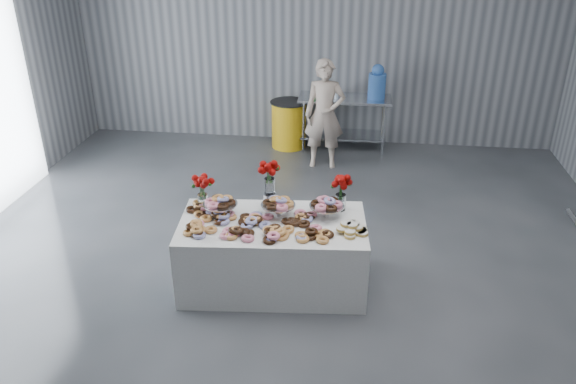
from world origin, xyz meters
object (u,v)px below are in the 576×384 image
at_px(prep_table, 344,114).
at_px(water_jug, 377,83).
at_px(display_table, 273,254).
at_px(trash_barrel, 289,124).
at_px(person, 325,114).

bearing_deg(prep_table, water_jug, -0.00).
height_order(prep_table, water_jug, water_jug).
bearing_deg(display_table, trash_barrel, 94.82).
distance_m(prep_table, water_jug, 0.73).
height_order(display_table, water_jug, water_jug).
bearing_deg(person, prep_table, 67.06).
bearing_deg(trash_barrel, water_jug, 0.00).
height_order(display_table, trash_barrel, trash_barrel).
xyz_separation_m(water_jug, trash_barrel, (-1.42, 0.00, -0.75)).
bearing_deg(water_jug, trash_barrel, 180.00).
distance_m(display_table, water_jug, 4.20).
distance_m(display_table, prep_table, 4.04).
xyz_separation_m(display_table, person, (0.31, 3.25, 0.46)).
bearing_deg(water_jug, display_table, -105.24).
relative_size(water_jug, trash_barrel, 0.70).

